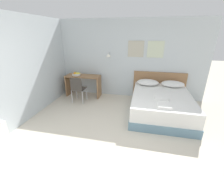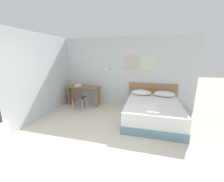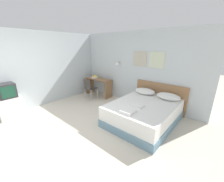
{
  "view_description": "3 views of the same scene",
  "coord_description": "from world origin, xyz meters",
  "px_view_note": "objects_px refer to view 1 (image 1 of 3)",
  "views": [
    {
      "loc": [
        0.65,
        -2.23,
        2.2
      ],
      "look_at": [
        -0.16,
        1.53,
        0.7
      ],
      "focal_mm": 24.0,
      "sensor_mm": 36.0,
      "label": 1
    },
    {
      "loc": [
        0.98,
        -2.31,
        1.98
      ],
      "look_at": [
        -0.13,
        2.01,
        0.81
      ],
      "focal_mm": 22.0,
      "sensor_mm": 36.0,
      "label": 2
    },
    {
      "loc": [
        2.87,
        -1.47,
        2.12
      ],
      "look_at": [
        -0.1,
        1.94,
        0.65
      ],
      "focal_mm": 22.0,
      "sensor_mm": 36.0,
      "label": 3
    }
  ],
  "objects_px": {
    "headboard": "(159,86)",
    "desk_chair": "(78,88)",
    "bed": "(161,104)",
    "folded_towel_mid_bed": "(164,106)",
    "folded_towel_near_foot": "(161,98)",
    "pillow_left": "(148,82)",
    "fruit_bowl": "(76,74)",
    "desk": "(83,82)",
    "pillow_right": "(173,84)"
  },
  "relations": [
    {
      "from": "folded_towel_near_foot",
      "to": "desk_chair",
      "type": "xyz_separation_m",
      "value": [
        -2.58,
        0.51,
        -0.1
      ]
    },
    {
      "from": "pillow_right",
      "to": "folded_towel_near_foot",
      "type": "relative_size",
      "value": 2.0
    },
    {
      "from": "desk_chair",
      "to": "fruit_bowl",
      "type": "distance_m",
      "value": 0.7
    },
    {
      "from": "folded_towel_near_foot",
      "to": "fruit_bowl",
      "type": "distance_m",
      "value": 3.06
    },
    {
      "from": "desk",
      "to": "desk_chair",
      "type": "bearing_deg",
      "value": -85.95
    },
    {
      "from": "pillow_left",
      "to": "desk_chair",
      "type": "height_order",
      "value": "desk_chair"
    },
    {
      "from": "bed",
      "to": "desk_chair",
      "type": "bearing_deg",
      "value": 175.85
    },
    {
      "from": "bed",
      "to": "folded_towel_near_foot",
      "type": "relative_size",
      "value": 5.96
    },
    {
      "from": "bed",
      "to": "desk",
      "type": "bearing_deg",
      "value": 163.91
    },
    {
      "from": "desk",
      "to": "desk_chair",
      "type": "distance_m",
      "value": 0.58
    },
    {
      "from": "headboard",
      "to": "desk_chair",
      "type": "relative_size",
      "value": 2.03
    },
    {
      "from": "desk_chair",
      "to": "headboard",
      "type": "bearing_deg",
      "value": 18.71
    },
    {
      "from": "bed",
      "to": "pillow_left",
      "type": "bearing_deg",
      "value": 117.14
    },
    {
      "from": "pillow_right",
      "to": "desk",
      "type": "relative_size",
      "value": 0.57
    },
    {
      "from": "pillow_right",
      "to": "folded_towel_mid_bed",
      "type": "height_order",
      "value": "pillow_right"
    },
    {
      "from": "pillow_left",
      "to": "fruit_bowl",
      "type": "height_order",
      "value": "fruit_bowl"
    },
    {
      "from": "headboard",
      "to": "desk",
      "type": "height_order",
      "value": "headboard"
    },
    {
      "from": "bed",
      "to": "headboard",
      "type": "distance_m",
      "value": 1.1
    },
    {
      "from": "folded_towel_near_foot",
      "to": "desk_chair",
      "type": "distance_m",
      "value": 2.63
    },
    {
      "from": "desk_chair",
      "to": "pillow_left",
      "type": "bearing_deg",
      "value": 14.39
    },
    {
      "from": "desk",
      "to": "desk_chair",
      "type": "relative_size",
      "value": 1.43
    },
    {
      "from": "pillow_right",
      "to": "folded_towel_near_foot",
      "type": "bearing_deg",
      "value": -112.16
    },
    {
      "from": "pillow_left",
      "to": "desk_chair",
      "type": "xyz_separation_m",
      "value": [
        -2.23,
        -0.57,
        -0.16
      ]
    },
    {
      "from": "pillow_right",
      "to": "desk_chair",
      "type": "bearing_deg",
      "value": -169.24
    },
    {
      "from": "pillow_left",
      "to": "fruit_bowl",
      "type": "xyz_separation_m",
      "value": [
        -2.51,
        -0.01,
        0.14
      ]
    },
    {
      "from": "headboard",
      "to": "folded_towel_near_foot",
      "type": "relative_size",
      "value": 4.95
    },
    {
      "from": "folded_towel_near_foot",
      "to": "fruit_bowl",
      "type": "xyz_separation_m",
      "value": [
        -2.86,
        1.07,
        0.2
      ]
    },
    {
      "from": "bed",
      "to": "folded_towel_mid_bed",
      "type": "bearing_deg",
      "value": -91.94
    },
    {
      "from": "desk_chair",
      "to": "fruit_bowl",
      "type": "relative_size",
      "value": 2.82
    },
    {
      "from": "pillow_left",
      "to": "folded_towel_near_foot",
      "type": "relative_size",
      "value": 2.0
    },
    {
      "from": "desk_chair",
      "to": "desk",
      "type": "bearing_deg",
      "value": 94.05
    },
    {
      "from": "desk",
      "to": "headboard",
      "type": "bearing_deg",
      "value": 6.64
    },
    {
      "from": "bed",
      "to": "fruit_bowl",
      "type": "distance_m",
      "value": 3.05
    },
    {
      "from": "fruit_bowl",
      "to": "pillow_left",
      "type": "bearing_deg",
      "value": 0.2
    },
    {
      "from": "pillow_left",
      "to": "bed",
      "type": "bearing_deg",
      "value": -62.86
    },
    {
      "from": "bed",
      "to": "folded_towel_near_foot",
      "type": "xyz_separation_m",
      "value": [
        -0.05,
        -0.31,
        0.33
      ]
    },
    {
      "from": "desk",
      "to": "fruit_bowl",
      "type": "distance_m",
      "value": 0.37
    },
    {
      "from": "desk",
      "to": "folded_towel_mid_bed",
      "type": "bearing_deg",
      "value": -30.16
    },
    {
      "from": "folded_towel_mid_bed",
      "to": "desk_chair",
      "type": "relative_size",
      "value": 0.37
    },
    {
      "from": "bed",
      "to": "desk",
      "type": "relative_size",
      "value": 1.7
    },
    {
      "from": "headboard",
      "to": "folded_towel_near_foot",
      "type": "xyz_separation_m",
      "value": [
        -0.05,
        -1.39,
        0.14
      ]
    },
    {
      "from": "pillow_right",
      "to": "fruit_bowl",
      "type": "relative_size",
      "value": 2.31
    },
    {
      "from": "pillow_left",
      "to": "fruit_bowl",
      "type": "bearing_deg",
      "value": -179.8
    },
    {
      "from": "folded_towel_near_foot",
      "to": "bed",
      "type": "bearing_deg",
      "value": 81.37
    },
    {
      "from": "headboard",
      "to": "pillow_right",
      "type": "bearing_deg",
      "value": -38.88
    },
    {
      "from": "headboard",
      "to": "pillow_right",
      "type": "distance_m",
      "value": 0.54
    },
    {
      "from": "headboard",
      "to": "desk",
      "type": "distance_m",
      "value": 2.68
    },
    {
      "from": "folded_towel_mid_bed",
      "to": "desk_chair",
      "type": "bearing_deg",
      "value": 159.82
    },
    {
      "from": "headboard",
      "to": "desk_chair",
      "type": "height_order",
      "value": "headboard"
    },
    {
      "from": "pillow_left",
      "to": "pillow_right",
      "type": "bearing_deg",
      "value": 0.0
    }
  ]
}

